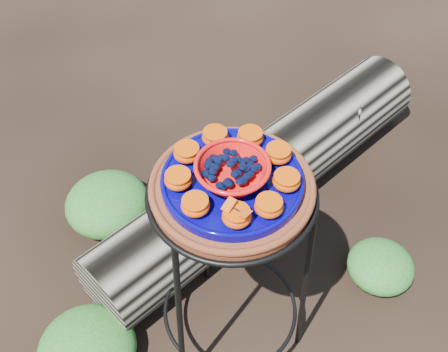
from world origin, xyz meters
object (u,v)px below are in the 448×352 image
object	(u,v)px
plant_stand	(231,273)
cobalt_plate	(232,181)
driftwood_log	(264,174)
red_bowl	(232,172)
terracotta_saucer	(232,189)

from	to	relation	value
plant_stand	cobalt_plate	xyz separation A→B (m)	(0.00, 0.00, 0.39)
plant_stand	driftwood_log	size ratio (longest dim) A/B	0.47
plant_stand	red_bowl	distance (m)	0.42
plant_stand	red_bowl	bearing A→B (deg)	0.00
plant_stand	red_bowl	size ratio (longest dim) A/B	4.34
terracotta_saucer	driftwood_log	bearing A→B (deg)	56.57
red_bowl	driftwood_log	xyz separation A→B (m)	(0.31, 0.48, -0.63)
terracotta_saucer	red_bowl	distance (m)	0.06
terracotta_saucer	driftwood_log	distance (m)	0.81
plant_stand	cobalt_plate	bearing A→B (deg)	0.00
terracotta_saucer	red_bowl	xyz separation A→B (m)	(0.00, 0.00, 0.06)
plant_stand	driftwood_log	bearing A→B (deg)	56.57
cobalt_plate	red_bowl	distance (m)	0.03
terracotta_saucer	cobalt_plate	xyz separation A→B (m)	(0.00, 0.00, 0.03)
red_bowl	driftwood_log	size ratio (longest dim) A/B	0.11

